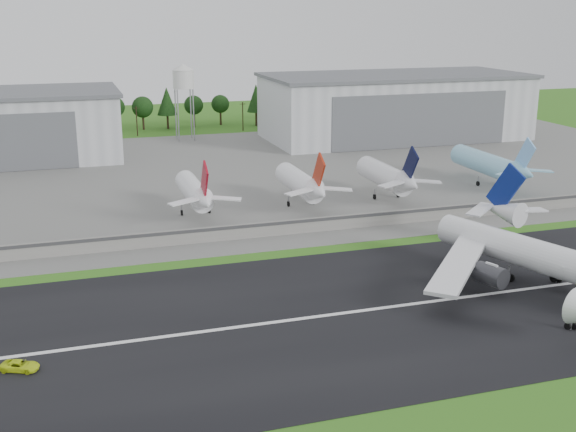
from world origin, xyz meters
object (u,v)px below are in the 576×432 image
object	(u,v)px
main_airliner	(540,264)
parked_jet_navy	(389,177)
parked_jet_red_a	(196,193)
parked_jet_red_b	(303,184)
ground_vehicle	(20,366)
parked_jet_skyblue	(493,165)

from	to	relation	value
main_airliner	parked_jet_navy	size ratio (longest dim) A/B	1.84
parked_jet_red_a	parked_jet_red_b	xyz separation A→B (m)	(27.88, 0.03, 0.17)
parked_jet_red_a	parked_jet_navy	world-z (taller)	parked_jet_navy
main_airliner	ground_vehicle	distance (m)	89.70
ground_vehicle	parked_jet_navy	size ratio (longest dim) A/B	0.17
parked_jet_red_b	parked_jet_navy	distance (m)	24.39
main_airliner	parked_jet_navy	bearing A→B (deg)	-110.53
ground_vehicle	parked_jet_red_b	bearing A→B (deg)	-19.65
ground_vehicle	parked_jet_navy	xyz separation A→B (m)	(91.02, 71.39, 5.50)
parked_jet_navy	parked_jet_skyblue	bearing A→B (deg)	8.15
parked_jet_red_b	parked_jet_skyblue	xyz separation A→B (m)	(59.33, 5.03, 0.16)
ground_vehicle	parked_jet_red_a	xyz separation A→B (m)	(38.76, 71.34, 5.17)
main_airliner	parked_jet_skyblue	distance (m)	80.73
parked_jet_red_a	main_airliner	bearing A→B (deg)	-52.84
parked_jet_navy	parked_jet_skyblue	size ratio (longest dim) A/B	0.84
main_airliner	parked_jet_red_b	bearing A→B (deg)	-90.38
parked_jet_skyblue	main_airliner	bearing A→B (deg)	-116.86
parked_jet_red_a	parked_jet_navy	bearing A→B (deg)	0.06
parked_jet_red_b	parked_jet_navy	size ratio (longest dim) A/B	1.00
parked_jet_red_a	parked_jet_red_b	distance (m)	27.88
ground_vehicle	parked_jet_red_b	xyz separation A→B (m)	(66.64, 71.36, 5.34)
parked_jet_navy	main_airliner	bearing A→B (deg)	-91.30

